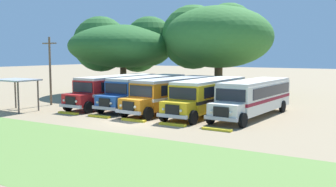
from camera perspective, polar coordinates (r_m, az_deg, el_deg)
name	(u,v)px	position (r m, az deg, el deg)	size (l,w,h in m)	color
ground_plane	(132,122)	(28.18, -5.27, -4.13)	(220.00, 220.00, 0.00)	#937F60
foreground_grass_strip	(35,146)	(22.00, -18.91, -7.27)	(80.00, 9.73, 0.01)	olive
parked_bus_slot_0	(116,89)	(36.68, -7.67, 0.67)	(2.84, 10.86, 2.82)	red
parked_bus_slot_1	(147,90)	(35.24, -3.15, 0.50)	(2.82, 10.86, 2.82)	#23519E
parked_bus_slot_2	(174,93)	(32.90, 0.88, 0.12)	(3.55, 10.97, 2.82)	orange
parked_bus_slot_3	(209,95)	(31.51, 6.02, -0.17)	(2.75, 10.85, 2.82)	yellow
parked_bus_slot_4	(254,96)	(30.89, 12.54, -0.40)	(3.13, 10.90, 2.82)	silver
curb_wheelstop_0	(68,113)	(32.59, -14.44, -2.79)	(2.00, 0.36, 0.15)	yellow
curb_wheelstop_1	(99,116)	(30.34, -10.09, -3.33)	(2.00, 0.36, 0.15)	yellow
curb_wheelstop_2	(134,120)	(28.29, -5.07, -3.93)	(2.00, 0.36, 0.15)	yellow
curb_wheelstop_3	(173,124)	(26.50, 0.68, -4.58)	(2.00, 0.36, 0.15)	yellow
curb_wheelstop_4	(217,129)	(25.02, 7.20, -5.26)	(2.00, 0.36, 0.15)	yellow
broad_shade_tree	(218,36)	(45.26, 7.30, 8.37)	(12.58, 13.10, 10.90)	brown
secondary_tree	(124,46)	(48.08, -6.47, 7.02)	(12.75, 13.46, 9.44)	brown
utility_pole	(50,69)	(38.46, -16.94, 3.52)	(1.80, 0.20, 6.45)	brown
waiting_shelter	(16,82)	(35.43, -21.41, 1.54)	(3.60, 2.60, 2.72)	brown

